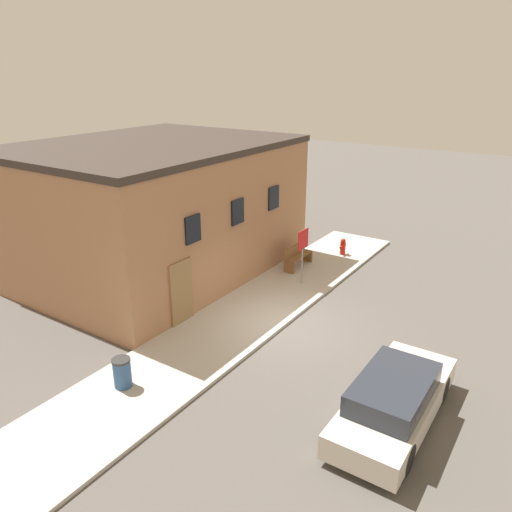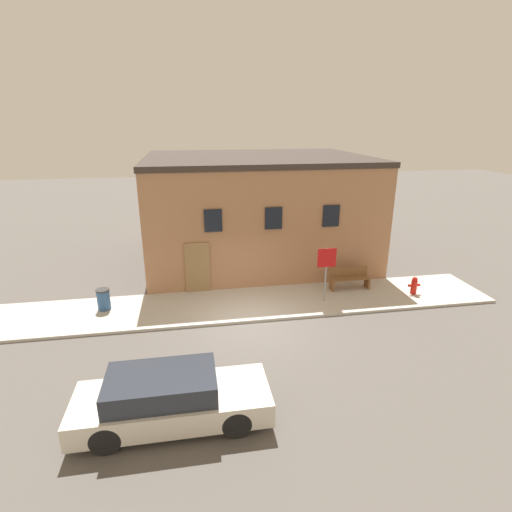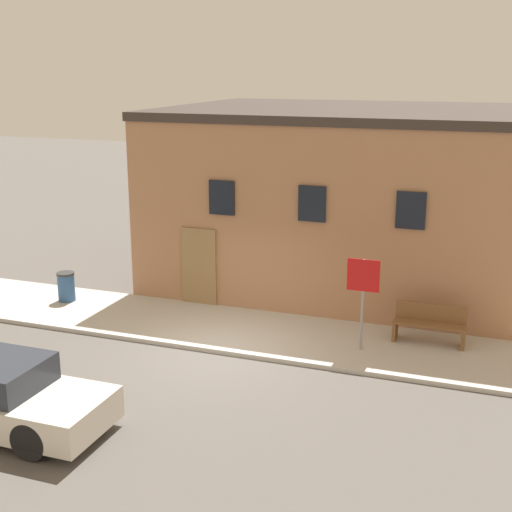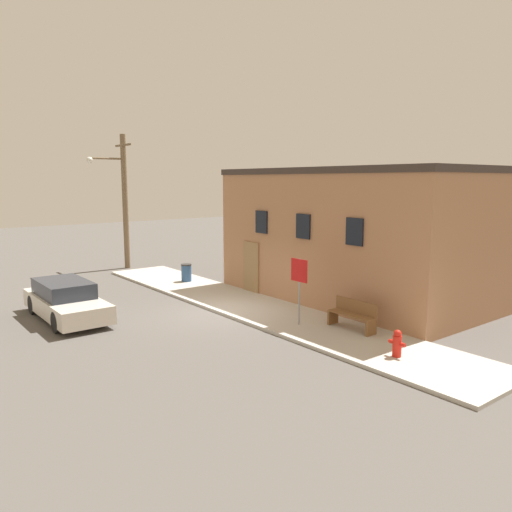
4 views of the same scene
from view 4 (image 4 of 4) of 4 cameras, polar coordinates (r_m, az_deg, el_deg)
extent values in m
plane|color=#56514C|center=(18.04, -4.49, -6.57)|extent=(80.00, 80.00, 0.00)
cube|color=#BCB7AD|center=(18.84, -0.77, -5.71)|extent=(19.47, 2.92, 0.11)
cube|color=#A87551|center=(21.29, 13.50, 2.35)|extent=(10.41, 8.18, 4.96)
cube|color=#382D28|center=(21.17, 13.75, 9.35)|extent=(10.51, 8.28, 0.24)
cube|color=black|center=(20.03, 0.64, 3.91)|extent=(0.70, 0.08, 0.90)
cube|color=black|center=(18.21, 5.42, 3.40)|extent=(0.70, 0.08, 0.90)
cube|color=black|center=(16.53, 11.21, 2.75)|extent=(0.70, 0.08, 0.90)
cube|color=#937047|center=(20.83, -0.56, -1.38)|extent=(1.00, 0.08, 2.20)
cylinder|color=red|center=(13.88, 15.82, -9.89)|extent=(0.24, 0.24, 0.57)
sphere|color=red|center=(13.78, 15.87, -8.54)|extent=(0.21, 0.21, 0.21)
cylinder|color=red|center=(13.96, 15.22, -9.39)|extent=(0.13, 0.11, 0.11)
cylinder|color=red|center=(13.75, 16.45, -9.72)|extent=(0.13, 0.11, 0.11)
cylinder|color=gray|center=(16.09, 4.97, -4.12)|extent=(0.06, 0.06, 2.15)
cube|color=red|center=(15.93, 4.95, -1.65)|extent=(0.73, 0.02, 0.73)
cube|color=brown|center=(16.50, 8.77, -6.90)|extent=(0.08, 0.44, 0.45)
cube|color=brown|center=(15.51, 13.01, -8.03)|extent=(0.08, 0.44, 0.45)
cube|color=brown|center=(15.93, 10.85, -6.60)|extent=(1.64, 0.44, 0.04)
cube|color=brown|center=(16.02, 11.34, -5.68)|extent=(1.64, 0.04, 0.42)
cylinder|color=#2D517F|center=(23.26, -7.96, -1.97)|extent=(0.46, 0.46, 0.74)
cylinder|color=#2D2D2D|center=(23.19, -7.98, -0.99)|extent=(0.48, 0.48, 0.06)
cylinder|color=brown|center=(27.72, -14.73, 5.96)|extent=(0.29, 0.29, 7.13)
cylinder|color=brown|center=(27.37, -16.68, 10.63)|extent=(0.10, 1.81, 0.10)
sphere|color=silver|center=(27.05, -18.48, 10.36)|extent=(0.32, 0.32, 0.32)
cube|color=brown|center=(27.76, -14.97, 12.14)|extent=(1.80, 0.10, 0.10)
cylinder|color=black|center=(17.34, -17.04, -6.39)|extent=(0.68, 0.20, 0.68)
cylinder|color=black|center=(16.90, -21.80, -7.03)|extent=(0.68, 0.20, 0.68)
cylinder|color=black|center=(19.95, -19.98, -4.59)|extent=(0.68, 0.20, 0.68)
cylinder|color=black|center=(19.56, -24.15, -5.08)|extent=(0.68, 0.20, 0.68)
cube|color=beige|center=(18.38, -20.84, -5.27)|extent=(4.57, 1.69, 0.59)
cube|color=#282D38|center=(18.48, -21.14, -3.44)|extent=(2.51, 1.49, 0.52)
camera|label=1|loc=(27.31, -33.63, 13.89)|focal=35.00mm
camera|label=2|loc=(16.91, -48.98, 12.90)|focal=28.00mm
camera|label=3|loc=(9.71, -66.77, 13.66)|focal=50.00mm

